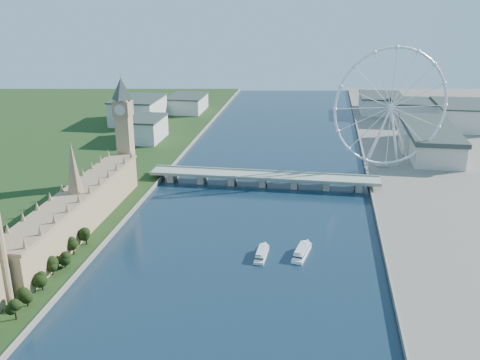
# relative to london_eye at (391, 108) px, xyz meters

# --- Properties ---
(tree_row) EXTENTS (7.75, 183.75, 20.78)m
(tree_row) POSITION_rel_london_eye_xyz_m (-232.98, -297.08, -58.00)
(tree_row) COLOR black
(tree_row) RESTS_ON ground
(parliament_range) EXTENTS (24.00, 200.00, 70.00)m
(parliament_range) POSITION_rel_london_eye_xyz_m (-247.98, -185.08, -49.04)
(parliament_range) COLOR tan
(parliament_range) RESTS_ON ground
(big_ben) EXTENTS (20.02, 20.02, 110.00)m
(big_ben) POSITION_rel_london_eye_xyz_m (-247.98, -77.08, -0.95)
(big_ben) COLOR tan
(big_ben) RESTS_ON ground
(westminster_bridge) EXTENTS (220.00, 22.00, 9.50)m
(westminster_bridge) POSITION_rel_london_eye_xyz_m (-119.98, -55.08, -60.89)
(westminster_bridge) COLOR gray
(westminster_bridge) RESTS_ON ground
(london_eye) EXTENTS (113.60, 39.12, 124.30)m
(london_eye) POSITION_rel_london_eye_xyz_m (0.00, 0.00, 0.00)
(london_eye) COLOR silver
(london_eye) RESTS_ON ground
(county_hall) EXTENTS (54.00, 144.00, 35.00)m
(county_hall) POSITION_rel_london_eye_xyz_m (55.02, 74.92, -67.52)
(county_hall) COLOR beige
(county_hall) RESTS_ON ground
(city_skyline) EXTENTS (505.00, 280.00, 32.00)m
(city_skyline) POSITION_rel_london_eye_xyz_m (-80.75, 205.00, -50.56)
(city_skyline) COLOR beige
(city_skyline) RESTS_ON ground
(tour_boat_near) EXTENTS (8.73, 28.71, 6.25)m
(tour_boat_near) POSITION_rel_london_eye_xyz_m (-104.66, -203.28, -67.52)
(tour_boat_near) COLOR silver
(tour_boat_near) RESTS_ON ground
(tour_boat_far) EXTENTS (14.21, 32.47, 6.97)m
(tour_boat_far) POSITION_rel_london_eye_xyz_m (-76.91, -196.90, -67.52)
(tour_boat_far) COLOR white
(tour_boat_far) RESTS_ON ground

